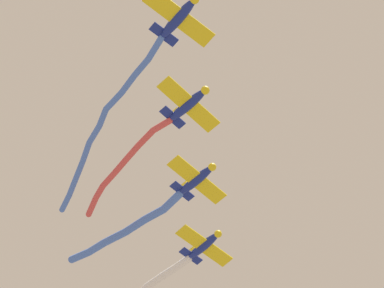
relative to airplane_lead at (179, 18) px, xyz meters
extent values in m
ellipsoid|color=navy|center=(0.13, -0.03, -0.01)|extent=(5.59, 2.37, 1.12)
ellipsoid|color=black|center=(-0.53, 0.13, 0.41)|extent=(1.51, 1.05, 0.60)
cube|color=yellow|center=(-0.05, 0.01, -0.16)|extent=(3.67, 8.19, 0.15)
cube|color=navy|center=(2.37, -0.57, 0.09)|extent=(1.74, 3.27, 0.12)
cube|color=yellow|center=(2.27, -0.54, 0.67)|extent=(1.25, 0.44, 1.55)
cylinder|color=#4C75DB|center=(4.05, -1.18, -0.09)|extent=(2.76, 1.65, 0.69)
cylinder|color=#4C75DB|center=(6.52, -2.04, 0.04)|extent=(2.70, 1.34, 0.97)
cylinder|color=#4C75DB|center=(9.02, -2.83, 0.34)|extent=(2.85, 1.52, 1.02)
cylinder|color=#4C75DB|center=(11.67, -3.56, 0.55)|extent=(2.92, 1.24, 0.76)
cylinder|color=#4C75DB|center=(14.16, -4.54, 0.85)|extent=(2.71, 1.95, 1.25)
cylinder|color=#4C75DB|center=(16.58, -5.82, 1.35)|extent=(3.00, 1.79, 1.20)
cylinder|color=#4C75DB|center=(19.02, -7.13, 1.62)|extent=(2.64, 2.02, 0.72)
cylinder|color=#4C75DB|center=(21.27, -8.50, 1.59)|extent=(2.60, 1.88, 0.78)
cylinder|color=#4C75DB|center=(23.57, -9.85, 1.57)|extent=(2.72, 1.97, 0.75)
cylinder|color=#4C75DB|center=(25.84, -11.11, 1.64)|extent=(2.52, 1.71, 0.75)
sphere|color=#4C75DB|center=(2.80, -0.67, -0.08)|extent=(0.67, 0.67, 0.67)
sphere|color=#4C75DB|center=(5.30, -1.70, -0.09)|extent=(0.67, 0.67, 0.67)
sphere|color=#4C75DB|center=(7.74, -2.39, 0.18)|extent=(0.67, 0.67, 0.67)
sphere|color=#4C75DB|center=(10.29, -3.27, 0.51)|extent=(0.67, 0.67, 0.67)
sphere|color=#4C75DB|center=(13.05, -3.85, 0.59)|extent=(0.67, 0.67, 0.67)
sphere|color=#4C75DB|center=(15.28, -5.23, 1.11)|extent=(0.67, 0.67, 0.67)
sphere|color=#4C75DB|center=(17.88, -6.41, 1.60)|extent=(0.67, 0.67, 0.67)
sphere|color=#4C75DB|center=(20.15, -7.85, 1.63)|extent=(0.67, 0.67, 0.67)
sphere|color=#4C75DB|center=(22.39, -9.16, 1.54)|extent=(0.67, 0.67, 0.67)
sphere|color=#4C75DB|center=(24.74, -10.55, 1.61)|extent=(0.67, 0.67, 0.67)
sphere|color=#4C75DB|center=(26.94, -11.67, 1.68)|extent=(0.67, 0.67, 0.67)
ellipsoid|color=navy|center=(5.52, -8.67, 0.24)|extent=(5.58, 1.77, 1.12)
sphere|color=yellow|center=(2.92, -8.36, 0.24)|extent=(1.06, 1.06, 0.95)
ellipsoid|color=black|center=(4.84, -8.59, 0.66)|extent=(1.45, 0.91, 0.60)
cube|color=yellow|center=(5.33, -8.65, 0.09)|extent=(2.81, 8.14, 0.15)
cube|color=navy|center=(7.81, -8.94, 0.34)|extent=(1.41, 3.22, 0.12)
cube|color=yellow|center=(7.70, -8.93, 0.92)|extent=(1.26, 0.30, 1.55)
cylinder|color=#DB4C4C|center=(9.45, -9.04, 0.41)|extent=(2.58, 0.81, 1.18)
cylinder|color=#DB4C4C|center=(11.94, -9.36, 0.62)|extent=(2.74, 1.23, 0.78)
cylinder|color=#DB4C4C|center=(14.50, -10.03, 0.78)|extent=(2.86, 1.49, 1.13)
cylinder|color=#DB4C4C|center=(16.83, -10.71, 0.94)|extent=(2.33, 1.25, 0.80)
cylinder|color=#DB4C4C|center=(19.12, -11.33, 0.98)|extent=(2.70, 1.37, 0.88)
cylinder|color=#DB4C4C|center=(21.34, -12.16, 1.18)|extent=(2.38, 1.60, 0.98)
cylinder|color=#DB4C4C|center=(23.52, -13.33, 1.37)|extent=(2.76, 2.00, 0.87)
sphere|color=#DB4C4C|center=(8.24, -8.99, 0.17)|extent=(0.71, 0.71, 0.71)
sphere|color=#DB4C4C|center=(10.65, -9.09, 0.65)|extent=(0.71, 0.71, 0.71)
sphere|color=#DB4C4C|center=(13.23, -9.62, 0.59)|extent=(0.71, 0.71, 0.71)
sphere|color=#DB4C4C|center=(15.77, -10.43, 0.98)|extent=(0.71, 0.71, 0.71)
sphere|color=#DB4C4C|center=(17.89, -11.00, 0.90)|extent=(0.71, 0.71, 0.71)
sphere|color=#DB4C4C|center=(20.35, -11.67, 1.06)|extent=(0.71, 0.71, 0.71)
sphere|color=#DB4C4C|center=(22.33, -12.64, 1.30)|extent=(0.71, 0.71, 0.71)
sphere|color=#DB4C4C|center=(24.70, -14.02, 1.44)|extent=(0.71, 0.71, 0.71)
ellipsoid|color=navy|center=(10.91, -17.30, 0.49)|extent=(5.59, 1.86, 1.12)
sphere|color=yellow|center=(8.31, -16.94, 0.49)|extent=(1.08, 1.08, 0.95)
ellipsoid|color=black|center=(10.23, -17.21, 0.91)|extent=(1.46, 0.93, 0.60)
cube|color=yellow|center=(10.72, -17.28, 0.34)|extent=(2.95, 8.16, 0.15)
cube|color=navy|center=(13.19, -17.62, 0.59)|extent=(1.47, 3.23, 0.12)
cube|color=yellow|center=(13.08, -17.61, 1.17)|extent=(1.26, 0.32, 1.55)
cylinder|color=#4C75DB|center=(15.08, -18.03, 0.49)|extent=(3.18, 1.62, 1.07)
cylinder|color=#4C75DB|center=(18.00, -18.40, 0.70)|extent=(3.02, 0.96, 1.24)
cylinder|color=#4C75DB|center=(21.12, -18.54, 1.01)|extent=(3.48, 1.19, 1.26)
cylinder|color=#4C75DB|center=(24.48, -18.66, 1.41)|extent=(3.54, 0.95, 1.40)
cylinder|color=#4C75DB|center=(27.65, -18.83, 1.93)|extent=(3.21, 1.27, 1.52)
cylinder|color=#4C75DB|center=(30.64, -18.97, 2.52)|extent=(3.26, 0.99, 1.53)
sphere|color=#4C75DB|center=(13.62, -17.68, 0.42)|extent=(0.94, 0.94, 0.94)
sphere|color=#4C75DB|center=(16.55, -18.39, 0.55)|extent=(0.94, 0.94, 0.94)
sphere|color=#4C75DB|center=(19.46, -18.41, 0.85)|extent=(0.94, 0.94, 0.94)
sphere|color=#4C75DB|center=(22.78, -18.67, 1.17)|extent=(0.94, 0.94, 0.94)
sphere|color=#4C75DB|center=(26.19, -18.66, 1.64)|extent=(0.94, 0.94, 0.94)
sphere|color=#4C75DB|center=(29.11, -18.99, 2.22)|extent=(0.94, 0.94, 0.94)
sphere|color=#4C75DB|center=(32.17, -18.94, 2.82)|extent=(0.94, 0.94, 0.94)
ellipsoid|color=navy|center=(16.29, -25.94, 0.74)|extent=(5.60, 2.09, 1.12)
sphere|color=yellow|center=(13.72, -25.47, 0.74)|extent=(1.11, 1.11, 0.95)
ellipsoid|color=black|center=(15.62, -25.82, 1.16)|extent=(1.48, 0.98, 0.60)
cube|color=yellow|center=(16.11, -25.91, 0.59)|extent=(3.27, 8.18, 0.15)
cube|color=navy|center=(18.56, -26.35, 0.84)|extent=(1.59, 3.25, 0.12)
cube|color=yellow|center=(18.45, -26.33, 1.42)|extent=(1.25, 0.37, 1.55)
cylinder|color=white|center=(20.10, -26.58, 0.75)|extent=(2.41, 1.22, 1.10)
cylinder|color=white|center=(22.40, -26.84, 0.91)|extent=(2.52, 1.14, 1.08)
cylinder|color=white|center=(24.90, -27.09, 1.03)|extent=(2.75, 1.22, 1.03)
sphere|color=white|center=(18.99, -26.43, 0.67)|extent=(0.93, 0.93, 0.93)
sphere|color=white|center=(21.21, -26.73, 0.83)|extent=(0.93, 0.93, 0.93)
sphere|color=white|center=(23.60, -26.94, 0.98)|extent=(0.93, 0.93, 0.93)
sphere|color=white|center=(26.21, -27.23, 1.08)|extent=(0.93, 0.93, 0.93)
camera|label=1|loc=(-18.88, 22.65, -69.40)|focal=69.45mm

